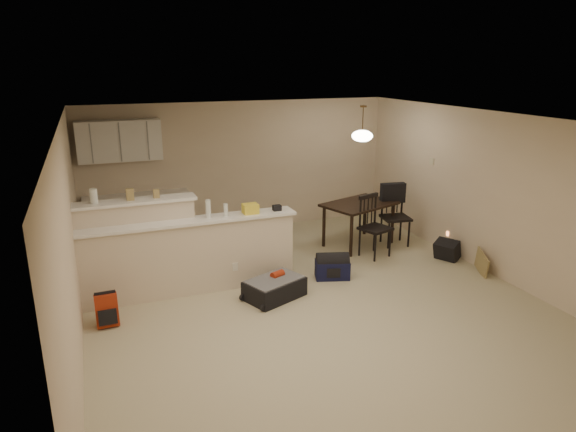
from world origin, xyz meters
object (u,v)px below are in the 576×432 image
dining_table (359,208)px  dining_chair_near (376,227)px  black_daypack (447,250)px  suitcase (275,289)px  dining_chair_far (396,216)px  navy_duffel (332,269)px  pendant_lamp (362,135)px  red_backpack (107,310)px

dining_table → dining_chair_near: (-0.02, -0.62, -0.16)m
black_daypack → dining_table: bearing=12.7°
suitcase → dining_chair_far: bearing=2.5°
dining_table → suitcase: 2.70m
dining_table → black_daypack: (1.03, -1.20, -0.53)m
dining_chair_near → navy_duffel: (-1.09, -0.59, -0.39)m
pendant_lamp → navy_duffel: pendant_lamp is taller
pendant_lamp → dining_chair_far: 1.60m
black_daypack → suitcase: bearing=67.8°
suitcase → dining_table: bearing=12.8°
suitcase → black_daypack: bearing=-16.6°
dining_table → dining_chair_far: 0.68m
pendant_lamp → suitcase: bearing=-144.8°
suitcase → black_daypack: 3.21m
pendant_lamp → suitcase: size_ratio=0.78×
dining_chair_near → black_daypack: size_ratio=2.86×
dining_table → red_backpack: (-4.40, -1.50, -0.49)m
dining_chair_near → dining_table: bearing=70.5°
dining_chair_far → red_backpack: (-5.02, -1.27, -0.33)m
dining_table → dining_chair_near: dining_chair_near is taller
dining_table → pendant_lamp: (-0.00, 0.00, 1.30)m
pendant_lamp → red_backpack: 4.98m
dining_chair_near → dining_chair_far: (0.64, 0.38, 0.01)m
red_backpack → navy_duffel: red_backpack is taller
dining_chair_far → navy_duffel: size_ratio=2.08×
dining_chair_far → red_backpack: size_ratio=2.64×
red_backpack → suitcase: bearing=-1.8°
dining_table → suitcase: (-2.16, -1.52, -0.56)m
suitcase → black_daypack: size_ratio=2.16×
dining_chair_near → red_backpack: (-4.38, -0.89, -0.32)m
dining_table → dining_chair_near: size_ratio=1.38×
pendant_lamp → suitcase: (-2.16, -1.52, -1.85)m
red_backpack → black_daypack: red_backpack is taller
dining_chair_far → navy_duffel: 2.02m
dining_table → dining_chair_far: bearing=-39.0°
dining_chair_near → suitcase: 2.36m
dining_chair_far → black_daypack: dining_chair_far is taller
dining_chair_near → black_daypack: (1.05, -0.59, -0.36)m
pendant_lamp → red_backpack: bearing=-161.1°
red_backpack → navy_duffel: (3.30, 0.30, -0.06)m
red_backpack → dining_chair_far: bearing=12.9°
pendant_lamp → dining_chair_far: bearing=-20.3°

